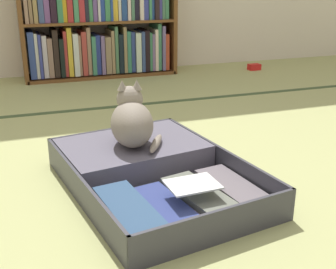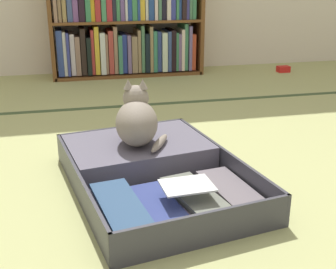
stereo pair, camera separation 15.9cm
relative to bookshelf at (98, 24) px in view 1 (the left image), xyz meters
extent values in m
plane|color=tan|center=(-0.20, -2.23, -0.41)|extent=(10.00, 10.00, 0.00)
cube|color=#3E5130|center=(-0.20, -0.92, -0.41)|extent=(4.80, 0.05, 0.00)
cube|color=brown|center=(-0.58, 0.00, 0.02)|extent=(0.03, 0.30, 0.86)
cube|color=brown|center=(0.59, 0.00, 0.02)|extent=(0.03, 0.30, 0.86)
cube|color=brown|center=(0.01, 0.00, -0.40)|extent=(1.17, 0.30, 0.02)
cube|color=brown|center=(0.01, 0.00, 0.02)|extent=(1.14, 0.30, 0.02)
cube|color=#32478C|center=(-0.52, 0.00, -0.20)|extent=(0.04, 0.25, 0.35)
cube|color=silver|center=(-0.49, 0.00, -0.21)|extent=(0.02, 0.25, 0.33)
cube|color=#384091|center=(-0.46, -0.01, -0.21)|extent=(0.02, 0.25, 0.33)
cube|color=silver|center=(-0.43, 0.01, -0.22)|extent=(0.04, 0.25, 0.32)
cube|color=#8D6E5C|center=(-0.39, 0.00, -0.23)|extent=(0.04, 0.25, 0.30)
cube|color=black|center=(-0.35, 0.01, -0.20)|extent=(0.04, 0.25, 0.35)
cube|color=black|center=(-0.31, -0.01, -0.23)|extent=(0.03, 0.25, 0.29)
cube|color=#B13633|center=(-0.28, 0.00, -0.20)|extent=(0.02, 0.25, 0.34)
cube|color=gold|center=(-0.24, 0.00, -0.19)|extent=(0.04, 0.25, 0.37)
cube|color=silver|center=(-0.20, -0.01, -0.21)|extent=(0.04, 0.25, 0.32)
cube|color=#987259|center=(-0.17, 0.00, -0.22)|extent=(0.02, 0.25, 0.31)
cube|color=#AE4038|center=(-0.14, 0.00, -0.21)|extent=(0.04, 0.25, 0.33)
cube|color=#9E7D61|center=(-0.10, 0.01, -0.19)|extent=(0.03, 0.25, 0.36)
cube|color=#3D8061|center=(-0.06, -0.01, -0.23)|extent=(0.03, 0.25, 0.30)
cube|color=#2C3D8F|center=(-0.03, 0.01, -0.22)|extent=(0.04, 0.25, 0.30)
cube|color=slate|center=(0.01, -0.01, -0.23)|extent=(0.03, 0.25, 0.30)
cube|color=#8E7858|center=(0.05, 0.00, -0.23)|extent=(0.04, 0.25, 0.29)
cube|color=#937C57|center=(0.09, 0.00, -0.21)|extent=(0.02, 0.25, 0.33)
cube|color=#4B7C55|center=(0.12, 0.00, -0.19)|extent=(0.03, 0.25, 0.36)
cube|color=black|center=(0.15, 0.00, -0.22)|extent=(0.04, 0.25, 0.30)
cube|color=#8D7A52|center=(0.18, -0.01, -0.19)|extent=(0.02, 0.25, 0.36)
cube|color=#367D60|center=(0.21, -0.01, -0.21)|extent=(0.03, 0.25, 0.32)
cube|color=navy|center=(0.25, 0.01, -0.22)|extent=(0.03, 0.25, 0.32)
cube|color=silver|center=(0.29, -0.01, -0.22)|extent=(0.04, 0.25, 0.31)
cube|color=#354B7F|center=(0.33, -0.01, -0.22)|extent=(0.03, 0.25, 0.32)
cube|color=black|center=(0.37, -0.01, -0.21)|extent=(0.04, 0.25, 0.33)
cube|color=#3B8257|center=(0.40, 0.00, -0.22)|extent=(0.02, 0.25, 0.31)
cube|color=slate|center=(0.42, 0.00, -0.23)|extent=(0.02, 0.25, 0.29)
cube|color=beige|center=(0.44, 0.00, -0.21)|extent=(0.02, 0.25, 0.33)
cube|color=#44895F|center=(0.47, 0.01, -0.19)|extent=(0.03, 0.25, 0.37)
cube|color=slate|center=(0.50, -0.01, -0.20)|extent=(0.02, 0.25, 0.35)
cube|color=#B94327|center=(0.53, 0.00, -0.23)|extent=(0.03, 0.25, 0.29)
cube|color=#9E7B62|center=(-0.53, -0.01, 0.18)|extent=(0.03, 0.25, 0.29)
cube|color=#377F54|center=(-0.30, -0.01, 0.18)|extent=(0.04, 0.25, 0.29)
cube|color=#AD2D2D|center=(-0.22, -0.01, 0.19)|extent=(0.04, 0.25, 0.31)
cube|color=#1F212D|center=(-0.10, 0.00, 0.18)|extent=(0.03, 0.25, 0.29)
cube|color=#4A785E|center=(0.25, -0.01, 0.18)|extent=(0.02, 0.25, 0.29)
cube|color=#323B8F|center=(0.36, 0.00, 0.18)|extent=(0.04, 0.25, 0.29)
cube|color=#2B4D95|center=(0.42, 0.01, 0.18)|extent=(0.02, 0.25, 0.29)
cube|color=black|center=(0.45, -0.01, 0.17)|extent=(0.03, 0.25, 0.28)
cube|color=#393943|center=(-0.15, -2.28, -0.40)|extent=(0.66, 0.52, 0.01)
cube|color=#393943|center=(-0.11, -2.48, -0.35)|extent=(0.60, 0.11, 0.12)
cube|color=#393943|center=(-0.44, -2.33, -0.35)|extent=(0.08, 0.43, 0.12)
cube|color=#393943|center=(0.14, -2.23, -0.35)|extent=(0.08, 0.43, 0.12)
cube|color=#4B5558|center=(-0.15, -2.28, -0.39)|extent=(0.64, 0.49, 0.01)
cube|color=#393943|center=(-0.22, -1.85, -0.40)|extent=(0.66, 0.52, 0.01)
cube|color=#393943|center=(-0.25, -1.65, -0.35)|extent=(0.60, 0.11, 0.12)
cube|color=#393943|center=(-0.51, -1.90, -0.35)|extent=(0.08, 0.43, 0.12)
cube|color=#393943|center=(0.07, -1.81, -0.35)|extent=(0.08, 0.43, 0.12)
cube|color=#4B5558|center=(-0.22, -1.85, -0.39)|extent=(0.64, 0.49, 0.01)
cylinder|color=black|center=(-0.18, -2.07, -0.39)|extent=(0.58, 0.11, 0.02)
cube|color=gray|center=(-0.36, -2.32, -0.38)|extent=(0.19, 0.34, 0.02)
cube|color=#384D67|center=(-0.35, -2.32, -0.36)|extent=(0.18, 0.35, 0.02)
cube|color=gray|center=(-0.35, -2.30, -0.34)|extent=(0.18, 0.33, 0.01)
cube|color=navy|center=(-0.35, -2.32, -0.33)|extent=(0.18, 0.38, 0.02)
cube|color=#374D68|center=(-0.22, -2.29, -0.38)|extent=(0.17, 0.35, 0.01)
cube|color=navy|center=(-0.22, -2.30, -0.36)|extent=(0.19, 0.36, 0.02)
cube|color=gray|center=(-0.08, -2.27, -0.38)|extent=(0.17, 0.35, 0.02)
cube|color=#64685C|center=(-0.08, -2.26, -0.36)|extent=(0.20, 0.36, 0.02)
cube|color=black|center=(0.05, -2.24, -0.38)|extent=(0.17, 0.37, 0.02)
cube|color=slate|center=(0.06, -2.25, -0.36)|extent=(0.18, 0.39, 0.02)
cube|color=silver|center=(-0.12, -2.28, -0.30)|extent=(0.18, 0.14, 0.01)
cube|color=#5B5867|center=(-0.22, -1.85, -0.34)|extent=(0.63, 0.49, 0.11)
torus|color=white|center=(-0.24, -1.82, -0.29)|extent=(0.09, 0.09, 0.01)
cylinder|color=black|center=(-0.41, -1.69, -0.35)|extent=(0.02, 0.02, 0.11)
cylinder|color=black|center=(-0.09, -1.63, -0.35)|extent=(0.02, 0.02, 0.11)
cube|color=#3A8A47|center=(0.06, -2.45, -0.37)|extent=(0.04, 0.01, 0.03)
cube|color=green|center=(-0.07, -2.47, -0.33)|extent=(0.02, 0.01, 0.02)
ellipsoid|color=gray|center=(-0.22, -1.88, -0.20)|extent=(0.21, 0.29, 0.18)
ellipsoid|color=gray|center=(-0.21, -1.81, -0.24)|extent=(0.13, 0.11, 0.10)
sphere|color=gray|center=(-0.22, -1.82, -0.11)|extent=(0.11, 0.11, 0.11)
cone|color=gray|center=(-0.19, -1.83, -0.05)|extent=(0.04, 0.04, 0.04)
cone|color=gray|center=(-0.25, -1.83, -0.05)|extent=(0.04, 0.04, 0.04)
sphere|color=gold|center=(-0.19, -1.78, -0.10)|extent=(0.02, 0.02, 0.02)
sphere|color=gold|center=(-0.23, -1.78, -0.10)|extent=(0.02, 0.02, 0.02)
ellipsoid|color=gray|center=(-0.14, -1.94, -0.27)|extent=(0.12, 0.19, 0.03)
cube|color=red|center=(1.30, -0.20, -0.38)|extent=(0.10, 0.07, 0.05)
camera|label=1|loc=(-0.64, -3.54, 0.37)|focal=47.38mm
camera|label=2|loc=(-0.49, -3.58, 0.37)|focal=47.38mm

